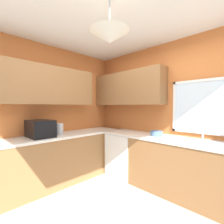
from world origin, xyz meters
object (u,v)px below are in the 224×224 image
object	(u,v)px
dishwasher	(125,154)
sink_assembly	(199,141)
microwave	(40,129)
bowl	(156,133)
kettle	(60,129)

from	to	relation	value
dishwasher	sink_assembly	xyz separation A→B (m)	(1.39, 0.04, 0.48)
microwave	dishwasher	bearing A→B (deg)	65.72
dishwasher	microwave	size ratio (longest dim) A/B	1.76
microwave	bowl	xyz separation A→B (m)	(1.35, 1.49, -0.10)
microwave	sink_assembly	bearing A→B (deg)	36.20
microwave	kettle	xyz separation A→B (m)	(0.02, 0.34, -0.04)
sink_assembly	bowl	size ratio (longest dim) A/B	3.15
dishwasher	bowl	xyz separation A→B (m)	(0.69, 0.03, 0.51)
dishwasher	bowl	bearing A→B (deg)	2.47
dishwasher	sink_assembly	size ratio (longest dim) A/B	1.25
microwave	bowl	distance (m)	2.02
dishwasher	bowl	world-z (taller)	bowl
kettle	bowl	size ratio (longest dim) A/B	0.99
dishwasher	kettle	distance (m)	1.41
dishwasher	microwave	bearing A→B (deg)	-114.28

